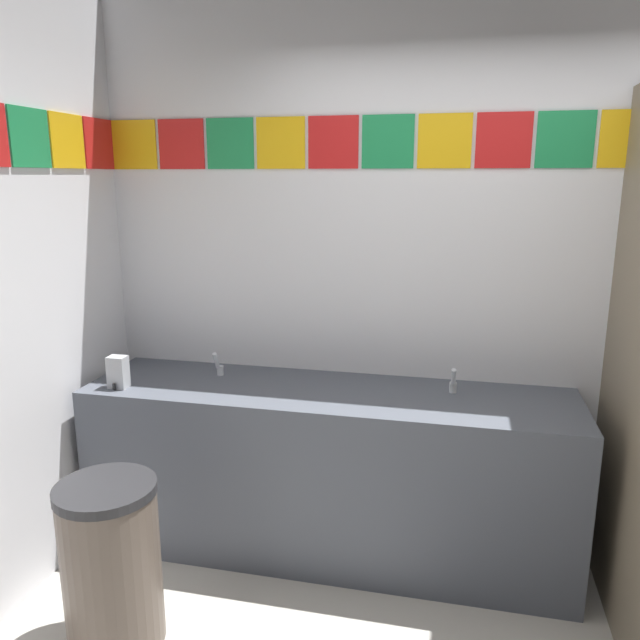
# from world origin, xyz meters

# --- Properties ---
(wall_back) EXTENTS (4.31, 0.09, 2.90)m
(wall_back) POSITION_xyz_m (0.00, 1.50, 1.45)
(wall_back) COLOR silver
(wall_back) RESTS_ON ground_plane
(vanity_counter) EXTENTS (2.40, 0.61, 0.86)m
(vanity_counter) POSITION_xyz_m (-0.91, 1.16, 0.44)
(vanity_counter) COLOR #4C515B
(vanity_counter) RESTS_ON ground_plane
(faucet_left) EXTENTS (0.04, 0.10, 0.14)m
(faucet_left) POSITION_xyz_m (-1.50, 1.25, 0.91)
(faucet_left) COLOR silver
(faucet_left) RESTS_ON vanity_counter
(faucet_right) EXTENTS (0.04, 0.10, 0.14)m
(faucet_right) POSITION_xyz_m (-0.31, 1.25, 0.91)
(faucet_right) COLOR silver
(faucet_right) RESTS_ON vanity_counter
(soap_dispenser) EXTENTS (0.09, 0.09, 0.16)m
(soap_dispenser) POSITION_xyz_m (-1.92, 0.97, 0.94)
(soap_dispenser) COLOR #B7BABF
(soap_dispenser) RESTS_ON vanity_counter
(trash_bin) EXTENTS (0.40, 0.40, 0.70)m
(trash_bin) POSITION_xyz_m (-1.62, 0.33, 0.35)
(trash_bin) COLOR brown
(trash_bin) RESTS_ON ground_plane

